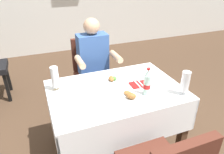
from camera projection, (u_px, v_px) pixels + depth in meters
main_dining_table at (116, 104)px, 2.06m from camera, size 1.24×0.85×0.75m
chair_far_diner_seat at (92, 72)px, 2.74m from camera, size 0.44×0.50×0.97m
seated_diner_far at (94, 64)px, 2.58m from camera, size 0.50×0.46×1.26m
plate_near_camera at (130, 96)px, 1.83m from camera, size 0.22×0.22×0.06m
plate_far_diner at (112, 80)px, 2.11m from camera, size 0.22×0.22×0.05m
beer_glass_left at (185, 83)px, 1.85m from camera, size 0.07×0.07×0.23m
beer_glass_middle at (55, 79)px, 1.91m from camera, size 0.07×0.07×0.23m
cola_bottle_primary at (147, 83)px, 1.84m from camera, size 0.06×0.06×0.26m
napkin_cutlery_set at (139, 84)px, 2.05m from camera, size 0.18×0.19×0.01m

